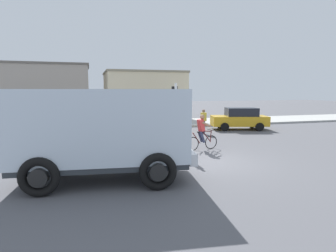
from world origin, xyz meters
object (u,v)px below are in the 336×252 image
car_red_near (240,118)px  pedestrian_near_kerb (203,121)px  traffic_light_pole (175,107)px  car_white_mid (118,127)px  truck_foreground (103,128)px  cyclist (202,132)px

car_red_near → pedestrian_near_kerb: (-3.37, -1.17, 0.03)m
traffic_light_pole → car_white_mid: bearing=128.1°
traffic_light_pole → car_white_mid: size_ratio=0.75×
truck_foreground → car_white_mid: 6.69m
truck_foreground → cyclist: size_ratio=3.29×
car_white_mid → car_red_near: bearing=15.7°
traffic_light_pole → pedestrian_near_kerb: traffic_light_pole is taller
truck_foreground → traffic_light_pole: traffic_light_pole is taller
truck_foreground → pedestrian_near_kerb: (6.85, 7.95, -0.82)m
truck_foreground → cyclist: truck_foreground is taller
cyclist → traffic_light_pole: bearing=171.0°
car_red_near → pedestrian_near_kerb: bearing=-160.9°
cyclist → pedestrian_near_kerb: cyclist is taller
truck_foreground → traffic_light_pole: (3.48, 3.48, 0.40)m
cyclist → car_white_mid: (-3.68, 3.27, -0.05)m
truck_foreground → pedestrian_near_kerb: truck_foreground is taller
cyclist → traffic_light_pole: (-1.28, 0.20, 1.20)m
traffic_light_pole → pedestrian_near_kerb: 5.73m
car_red_near → cyclist: bearing=-133.0°
traffic_light_pole → pedestrian_near_kerb: (3.37, 4.47, -1.22)m
truck_foreground → traffic_light_pole: size_ratio=1.77×
traffic_light_pole → car_white_mid: 4.09m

